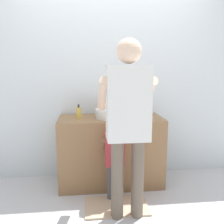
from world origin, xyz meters
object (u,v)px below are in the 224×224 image
at_px(soap_bottle, 79,113).
at_px(child_toddler, 115,154).
at_px(toothbrush_cup, 138,113).
at_px(adult_parent, 128,115).

relative_size(soap_bottle, child_toddler, 0.19).
xyz_separation_m(toothbrush_cup, adult_parent, (-0.24, -0.70, 0.12)).
height_order(child_toddler, adult_parent, adult_parent).
height_order(toothbrush_cup, adult_parent, adult_parent).
bearing_deg(child_toddler, toothbrush_cup, 50.94).
height_order(toothbrush_cup, soap_bottle, toothbrush_cup).
xyz_separation_m(toothbrush_cup, soap_bottle, (-0.70, -0.00, 0.02)).
relative_size(toothbrush_cup, child_toddler, 0.24).
distance_m(child_toddler, adult_parent, 0.57).
relative_size(soap_bottle, adult_parent, 0.10).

